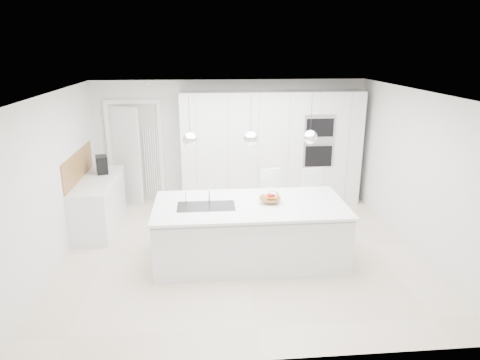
{
  "coord_description": "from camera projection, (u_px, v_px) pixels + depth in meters",
  "views": [
    {
      "loc": [
        -0.57,
        -6.16,
        3.14
      ],
      "look_at": [
        0.0,
        0.3,
        1.1
      ],
      "focal_mm": 32.0,
      "sensor_mm": 36.0,
      "label": 1
    }
  ],
  "objects": [
    {
      "name": "doorway_frame",
      "position": [
        136.0,
        154.0,
        8.72
      ],
      "size": [
        1.11,
        0.08,
        2.13
      ],
      "primitive_type": null,
      "color": "white",
      "rests_on": "floor"
    },
    {
      "name": "island_tap",
      "position": [
        209.0,
        192.0,
        6.39
      ],
      "size": [
        0.02,
        0.02,
        0.3
      ],
      "primitive_type": "cylinder",
      "color": "white",
      "rests_on": "island_worktop"
    },
    {
      "name": "tall_cabinets",
      "position": [
        271.0,
        149.0,
        8.65
      ],
      "size": [
        3.6,
        0.6,
        2.3
      ],
      "primitive_type": "cube",
      "color": "white",
      "rests_on": "floor"
    },
    {
      "name": "apple_b",
      "position": [
        270.0,
        196.0,
        6.44
      ],
      "size": [
        0.09,
        0.09,
        0.09
      ],
      "primitive_type": "sphere",
      "color": "#A20C1C",
      "rests_on": "fruit_bowl"
    },
    {
      "name": "hallway_door",
      "position": [
        123.0,
        156.0,
        8.65
      ],
      "size": [
        0.76,
        0.38,
        2.0
      ],
      "primitive_type": "cube",
      "rotation": [
        0.0,
        0.0,
        -0.44
      ],
      "color": "white",
      "rests_on": "floor"
    },
    {
      "name": "island_sink",
      "position": [
        206.0,
        211.0,
        6.26
      ],
      "size": [
        0.84,
        0.44,
        0.18
      ],
      "primitive_type": null,
      "color": "#3F3F42",
      "rests_on": "island_worktop"
    },
    {
      "name": "fruit_bowl",
      "position": [
        270.0,
        200.0,
        6.38
      ],
      "size": [
        0.37,
        0.37,
        0.08
      ],
      "primitive_type": "imported",
      "rotation": [
        0.0,
        0.0,
        -0.17
      ],
      "color": "olive",
      "rests_on": "island_worktop"
    },
    {
      "name": "apple_a",
      "position": [
        272.0,
        196.0,
        6.43
      ],
      "size": [
        0.09,
        0.09,
        0.09
      ],
      "primitive_type": "sphere",
      "color": "#A20C1C",
      "rests_on": "fruit_bowl"
    },
    {
      "name": "pendant_left",
      "position": [
        190.0,
        139.0,
        5.92
      ],
      "size": [
        0.2,
        0.2,
        0.2
      ],
      "primitive_type": "sphere",
      "color": "white",
      "rests_on": "ceiling"
    },
    {
      "name": "left_base_cabinets",
      "position": [
        99.0,
        204.0,
        7.65
      ],
      "size": [
        0.6,
        1.8,
        0.86
      ],
      "primitive_type": "cube",
      "color": "white",
      "rests_on": "floor"
    },
    {
      "name": "oven_stack",
      "position": [
        319.0,
        141.0,
        8.37
      ],
      "size": [
        0.62,
        0.04,
        1.05
      ],
      "primitive_type": null,
      "color": "#A5A5A8",
      "rests_on": "tall_cabinets"
    },
    {
      "name": "island_base",
      "position": [
        250.0,
        234.0,
        6.43
      ],
      "size": [
        2.8,
        1.2,
        0.86
      ],
      "primitive_type": "cube",
      "color": "white",
      "rests_on": "floor"
    },
    {
      "name": "oak_backsplash",
      "position": [
        78.0,
        166.0,
        7.41
      ],
      "size": [
        0.02,
        1.8,
        0.5
      ],
      "primitive_type": "cube",
      "color": "olive",
      "rests_on": "wall_left"
    },
    {
      "name": "island_worktop",
      "position": [
        250.0,
        205.0,
        6.35
      ],
      "size": [
        2.84,
        1.4,
        0.04
      ],
      "primitive_type": "cube",
      "color": "white",
      "rests_on": "island_base"
    },
    {
      "name": "bar_stool_right",
      "position": [
        313.0,
        201.0,
        7.46
      ],
      "size": [
        0.45,
        0.56,
        1.1
      ],
      "primitive_type": null,
      "rotation": [
        0.0,
        0.0,
        0.19
      ],
      "color": "white",
      "rests_on": "floor"
    },
    {
      "name": "bar_stool_left",
      "position": [
        271.0,
        203.0,
        7.29
      ],
      "size": [
        0.5,
        0.6,
        1.13
      ],
      "primitive_type": null,
      "rotation": [
        0.0,
        0.0,
        0.27
      ],
      "color": "white",
      "rests_on": "floor"
    },
    {
      "name": "pendant_mid",
      "position": [
        251.0,
        138.0,
        5.99
      ],
      "size": [
        0.2,
        0.2,
        0.2
      ],
      "primitive_type": "sphere",
      "color": "white",
      "rests_on": "ceiling"
    },
    {
      "name": "pendant_right",
      "position": [
        310.0,
        137.0,
        6.06
      ],
      "size": [
        0.2,
        0.2,
        0.2
      ],
      "primitive_type": "sphere",
      "color": "white",
      "rests_on": "ceiling"
    },
    {
      "name": "left_worktop",
      "position": [
        97.0,
        180.0,
        7.51
      ],
      "size": [
        0.62,
        1.82,
        0.04
      ],
      "primitive_type": "cube",
      "color": "white",
      "rests_on": "left_base_cabinets"
    },
    {
      "name": "floor",
      "position": [
        242.0,
        251.0,
        6.84
      ],
      "size": [
        5.5,
        5.5,
        0.0
      ],
      "primitive_type": "plane",
      "color": "beige",
      "rests_on": "ground"
    },
    {
      "name": "ceiling",
      "position": [
        242.0,
        93.0,
        6.09
      ],
      "size": [
        5.5,
        5.5,
        0.0
      ],
      "primitive_type": "plane",
      "rotation": [
        3.14,
        0.0,
        0.0
      ],
      "color": "white",
      "rests_on": "wall_back"
    },
    {
      "name": "apple_c",
      "position": [
        273.0,
        197.0,
        6.42
      ],
      "size": [
        0.07,
        0.07,
        0.07
      ],
      "primitive_type": "sphere",
      "color": "#A20C1C",
      "rests_on": "fruit_bowl"
    },
    {
      "name": "wall_left",
      "position": [
        54.0,
        181.0,
        6.23
      ],
      "size": [
        0.0,
        5.0,
        5.0
      ],
      "primitive_type": "plane",
      "rotation": [
        1.57,
        0.0,
        1.57
      ],
      "color": "silver",
      "rests_on": "ground"
    },
    {
      "name": "banana_bunch",
      "position": [
        272.0,
        195.0,
        6.34
      ],
      "size": [
        0.25,
        0.18,
        0.23
      ],
      "primitive_type": "torus",
      "rotation": [
        1.22,
        0.0,
        0.35
      ],
      "color": "yellow",
      "rests_on": "fruit_bowl"
    },
    {
      "name": "radiator",
      "position": [
        152.0,
        162.0,
        8.79
      ],
      "size": [
        0.32,
        0.04,
        1.4
      ],
      "primitive_type": null,
      "color": "white",
      "rests_on": "floor"
    },
    {
      "name": "wall_back",
      "position": [
        231.0,
        141.0,
        8.84
      ],
      "size": [
        5.5,
        0.0,
        5.5
      ],
      "primitive_type": "plane",
      "rotation": [
        1.57,
        0.0,
        0.0
      ],
      "color": "silver",
      "rests_on": "ground"
    },
    {
      "name": "espresso_machine",
      "position": [
        102.0,
        165.0,
        7.82
      ],
      "size": [
        0.27,
        0.34,
        0.32
      ],
      "primitive_type": "cube",
      "rotation": [
        0.0,
        0.0,
        0.28
      ],
      "color": "black",
      "rests_on": "left_worktop"
    }
  ]
}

